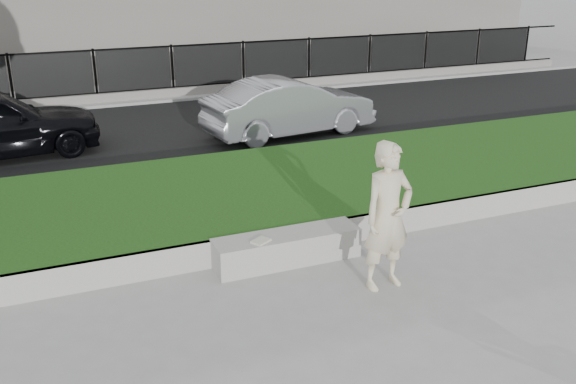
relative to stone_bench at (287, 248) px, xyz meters
name	(u,v)px	position (x,y,z in m)	size (l,w,h in m)	color
ground	(270,295)	(-0.56, -0.80, -0.21)	(90.00, 90.00, 0.00)	gray
grass_bank	(205,202)	(-0.56, 2.20, -0.01)	(34.00, 4.00, 0.40)	black
grass_kerb	(243,248)	(-0.56, 0.24, -0.01)	(34.00, 0.08, 0.40)	gray
street	(143,133)	(-0.56, 7.70, -0.19)	(34.00, 7.00, 0.04)	black
far_pavement	(114,96)	(-0.56, 12.20, -0.15)	(34.00, 3.00, 0.12)	gray
iron_fence	(118,86)	(-0.56, 11.20, 0.33)	(32.00, 0.30, 1.50)	slate
stone_bench	(287,248)	(0.00, 0.00, 0.00)	(2.08, 0.52, 0.43)	gray
man	(388,216)	(0.91, -1.12, 0.76)	(0.71, 0.47, 1.94)	beige
book	(261,241)	(-0.42, -0.11, 0.23)	(0.25, 0.18, 0.03)	beige
car_silver	(289,107)	(2.62, 6.12, 0.50)	(1.42, 4.07, 1.34)	#96989E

